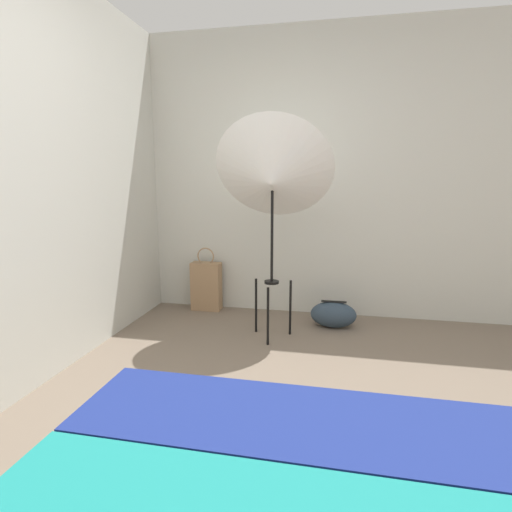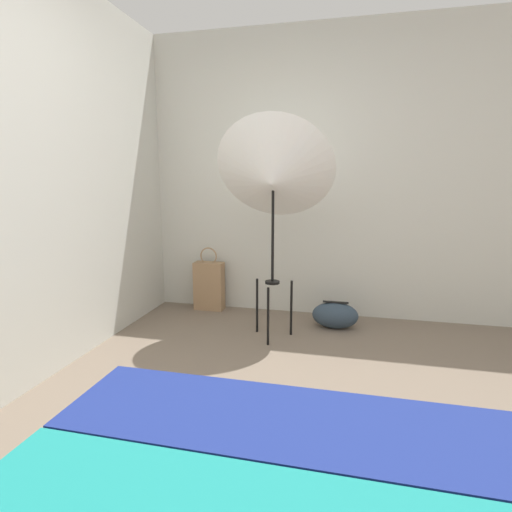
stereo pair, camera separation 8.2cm
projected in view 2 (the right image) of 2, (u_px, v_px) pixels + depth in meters
ground_plane at (281, 489)px, 1.65m from camera, size 14.00×14.00×0.00m
wall_back at (325, 176)px, 3.62m from camera, size 8.00×0.05×2.60m
wall_side_left at (70, 174)px, 2.73m from camera, size 0.05×8.00×2.60m
photo_umbrella at (273, 177)px, 3.02m from camera, size 0.93×0.71×1.73m
tote_bag at (209, 285)px, 3.93m from camera, size 0.29×0.14×0.62m
duffel_bag at (335, 315)px, 3.44m from camera, size 0.39×0.23×0.23m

